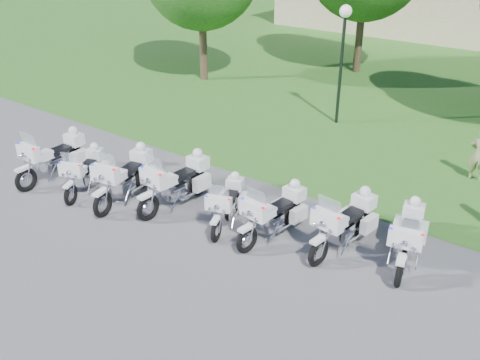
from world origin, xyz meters
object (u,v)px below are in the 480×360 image
Objects in this scene: motorcycle_1 at (85,171)px; motorcycle_3 at (177,181)px; lamp_post at (344,36)px; motorcycle_5 at (275,212)px; bystander_a at (479,155)px; motorcycle_4 at (227,203)px; motorcycle_7 at (408,236)px; motorcycle_0 at (54,156)px; motorcycle_2 at (126,176)px; motorcycle_6 at (345,222)px.

motorcycle_3 is (2.73, 0.90, 0.11)m from motorcycle_1.
motorcycle_5 is at bearing -73.42° from lamp_post.
bystander_a is (3.18, 6.19, 0.15)m from motorcycle_5.
motorcycle_4 is (4.41, 0.92, -0.02)m from motorcycle_1.
bystander_a is at bearing -109.35° from motorcycle_5.
motorcycle_7 is (3.01, 0.89, 0.00)m from motorcycle_5.
motorcycle_4 is at bearing 16.62° from motorcycle_5.
motorcycle_0 is 10.29m from motorcycle_7.
motorcycle_1 is 5.83m from motorcycle_5.
motorcycle_5 is (2.99, 0.22, -0.05)m from motorcycle_3.
motorcycle_5 is at bearing 179.45° from motorcycle_2.
motorcycle_7 is 0.54× the size of lamp_post.
bystander_a reaches higher than motorcycle_7.
motorcycle_1 is 0.86× the size of motorcycle_5.
motorcycle_5 is at bearing -172.69° from motorcycle_0.
lamp_post reaches higher than motorcycle_3.
motorcycle_2 is 0.59× the size of lamp_post.
lamp_post is (-5.41, 7.19, 2.59)m from motorcycle_7.
motorcycle_1 is 0.47× the size of lamp_post.
bystander_a is (5.59, -1.90, -2.45)m from lamp_post.
bystander_a is at bearing -98.10° from motorcycle_6.
motorcycle_5 is (5.72, 1.13, 0.06)m from motorcycle_1.
motorcycle_2 is 10.30m from bystander_a.
motorcycle_7 is at bearing -159.11° from motorcycle_6.
motorcycle_3 is 3.00m from motorcycle_5.
motorcycle_3 is 8.90m from bystander_a.
motorcycle_2 is at bearing -102.46° from lamp_post.
bystander_a is (6.17, 6.41, 0.09)m from motorcycle_3.
motorcycle_7 is (10.08, 2.04, -0.04)m from motorcycle_0.
bystander_a is (7.55, 7.00, 0.09)m from motorcycle_2.
motorcycle_0 is 1.25× the size of motorcycle_4.
motorcycle_1 is at bearing -109.79° from lamp_post.
motorcycle_6 is 5.85m from bystander_a.
lamp_post reaches higher than bystander_a.
motorcycle_2 is at bearing 40.46° from bystander_a.
motorcycle_5 is at bearing 169.59° from motorcycle_4.
motorcycle_4 is at bearing 1.29° from motorcycle_7.
lamp_post reaches higher than motorcycle_4.
motorcycle_6 is 8.91m from lamp_post.
bystander_a is at bearing -146.32° from motorcycle_0.
motorcycle_3 reaches higher than bystander_a.
motorcycle_1 is 0.81× the size of motorcycle_2.
motorcycle_7 is 1.44× the size of bystander_a.
motorcycle_6 is (8.69, 1.70, -0.02)m from motorcycle_0.
motorcycle_0 is at bearing -4.11° from motorcycle_2.
lamp_post is (-4.02, 7.53, 2.57)m from motorcycle_6.
motorcycle_0 is at bearing 17.03° from motorcycle_5.
motorcycle_4 is (3.07, 0.61, -0.13)m from motorcycle_2.
motorcycle_3 is at bearing 17.17° from motorcycle_6.
motorcycle_6 is 1.51× the size of bystander_a.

